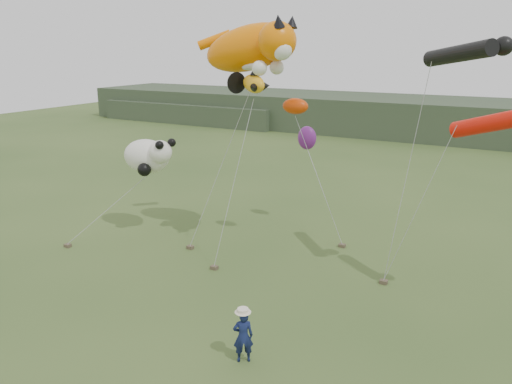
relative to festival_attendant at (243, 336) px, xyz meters
The scene contains 9 objects.
ground 2.85m from the festival_attendant, 150.34° to the left, with size 120.00×120.00×0.00m, color #385123.
headland 46.37m from the festival_attendant, 96.77° to the left, with size 90.00×13.00×4.00m.
festival_attendant is the anchor object (origin of this frame).
sandbag_anchors 8.03m from the festival_attendant, 122.79° to the left, with size 15.09×6.78×0.16m.
cat_kite 12.83m from the festival_attendant, 116.46° to the left, with size 5.87×3.13×2.94m.
fish_kite 11.15m from the festival_attendant, 118.98° to the left, with size 2.63×1.72×1.26m.
tube_kites 11.97m from the festival_attendant, 55.74° to the left, with size 4.74×3.53×3.64m.
panda_kite 12.95m from the festival_attendant, 142.84° to the left, with size 3.08×1.99×1.92m.
misc_kites 12.51m from the festival_attendant, 105.09° to the left, with size 1.80×3.76×2.99m.
Camera 1 is at (9.26, -13.10, 9.50)m, focal length 35.00 mm.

